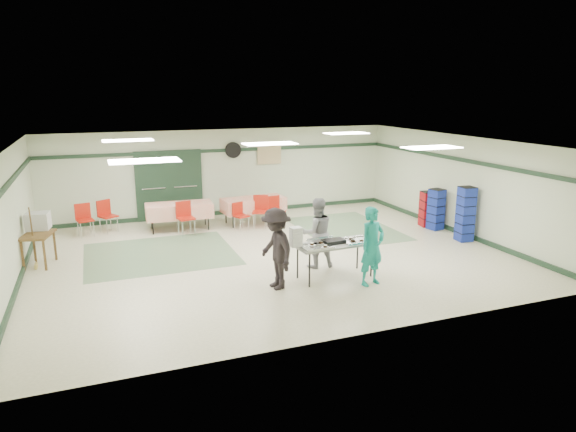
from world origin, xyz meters
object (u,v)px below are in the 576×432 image
object	(u,v)px
volunteer_dark	(276,249)
chair_d	(185,214)
office_printer	(38,221)
volunteer_teal	(372,246)
crate_stack_red	(428,209)
serving_table	(335,245)
dining_table_a	(253,204)
volunteer_grey	(317,233)
chair_loose_a	(106,213)
chair_a	(260,208)
chair_b	(240,213)
chair_loose_b	(84,216)
broom	(33,237)
crate_stack_blue_a	(436,209)
printer_table	(38,238)
dining_table_b	(179,210)
crate_stack_blue_b	(465,214)
chair_c	(275,208)

from	to	relation	value
volunteer_dark	chair_d	xyz separation A→B (m)	(-1.02, 4.62, -0.26)
volunteer_dark	office_printer	world-z (taller)	volunteer_dark
volunteer_teal	crate_stack_red	world-z (taller)	volunteer_teal
chair_d	crate_stack_red	size ratio (longest dim) A/B	0.89
serving_table	volunteer_teal	bearing A→B (deg)	-53.38
dining_table_a	crate_stack_red	bearing A→B (deg)	-30.79
volunteer_grey	chair_loose_a	distance (m)	6.43
volunteer_grey	volunteer_dark	distance (m)	1.55
chair_a	chair_b	bearing A→B (deg)	-155.44
chair_loose_b	dining_table_a	bearing A→B (deg)	-17.09
dining_table_a	broom	bearing A→B (deg)	-164.93
volunteer_teal	chair_a	xyz separation A→B (m)	(-0.72, 5.12, -0.24)
chair_loose_b	crate_stack_blue_a	distance (m)	9.78
crate_stack_blue_a	broom	distance (m)	10.39
chair_b	chair_loose_a	xyz separation A→B (m)	(-3.56, 1.06, 0.08)
chair_b	broom	xyz separation A→B (m)	(-5.17, -1.54, 0.25)
chair_loose_b	printer_table	size ratio (longest dim) A/B	0.89
volunteer_dark	chair_a	size ratio (longest dim) A/B	1.77
dining_table_b	crate_stack_blue_b	distance (m)	7.82
office_printer	chair_c	bearing A→B (deg)	17.03
dining_table_a	chair_a	bearing A→B (deg)	-91.41
dining_table_a	serving_table	bearing A→B (deg)	-92.51
broom	crate_stack_blue_a	bearing A→B (deg)	-1.43
volunteer_teal	volunteer_grey	bearing A→B (deg)	99.62
serving_table	crate_stack_blue_b	distance (m)	4.56
dining_table_b	crate_stack_red	bearing A→B (deg)	-14.83
crate_stack_blue_b	broom	distance (m)	10.52
crate_stack_blue_a	crate_stack_red	size ratio (longest dim) A/B	1.14
chair_loose_a	crate_stack_blue_a	xyz separation A→B (m)	(8.77, -3.07, 0.03)
crate_stack_blue_b	printer_table	distance (m)	10.46
chair_d	crate_stack_red	distance (m)	6.96
serving_table	broom	xyz separation A→B (m)	(-5.99, 2.94, 0.01)
serving_table	chair_a	distance (m)	4.50
chair_c	chair_b	bearing A→B (deg)	171.03
dining_table_b	broom	xyz separation A→B (m)	(-3.56, -2.12, 0.15)
chair_b	crate_stack_blue_a	world-z (taller)	crate_stack_blue_a
serving_table	chair_c	xyz separation A→B (m)	(0.25, 4.50, -0.17)
chair_loose_b	office_printer	xyz separation A→B (m)	(-0.95, -1.85, 0.40)
volunteer_grey	chair_loose_a	bearing A→B (deg)	-44.00
dining_table_b	chair_a	distance (m)	2.31
volunteer_teal	serving_table	bearing A→B (deg)	116.30
chair_b	chair_d	distance (m)	1.55
chair_a	crate_stack_red	xyz separation A→B (m)	(4.58, -1.65, -0.05)
volunteer_teal	dining_table_b	size ratio (longest dim) A/B	0.86
volunteer_teal	broom	distance (m)	7.43
chair_loose_b	broom	distance (m)	2.62
chair_loose_b	office_printer	distance (m)	2.12
chair_loose_a	broom	distance (m)	3.06
serving_table	chair_b	size ratio (longest dim) A/B	2.25
chair_a	volunteer_dark	bearing A→B (deg)	-80.81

